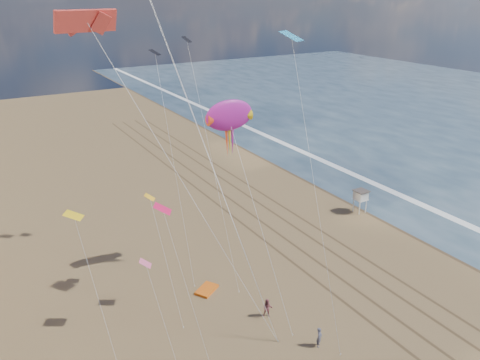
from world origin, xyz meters
name	(u,v)px	position (x,y,z in m)	size (l,w,h in m)	color
wet_sand	(329,177)	(19.00, 40.00, 0.00)	(260.00, 260.00, 0.00)	#42301E
foam	(349,172)	(23.20, 40.00, 0.00)	(260.00, 260.00, 0.00)	white
tracks	(281,227)	(2.55, 30.00, 0.01)	(7.68, 120.00, 0.01)	brown
lifeguard_stand	(361,195)	(14.07, 28.23, 2.41)	(1.73, 1.73, 3.13)	silver
grounded_kite	(207,290)	(-11.65, 22.72, 0.13)	(2.29, 1.46, 0.26)	orange
show_kite	(229,116)	(-7.25, 25.64, 16.52)	(4.76, 6.80, 20.20)	#A7198F
kite_flyer_a	(319,337)	(-7.12, 11.01, 0.91)	(0.66, 0.43, 1.81)	#57586F
kite_flyer_b	(268,308)	(-8.69, 16.34, 0.92)	(0.90, 0.70, 1.85)	#91494F
small_kites	(177,137)	(-13.58, 23.63, 15.89)	(19.47, 17.36, 20.43)	#258FC7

